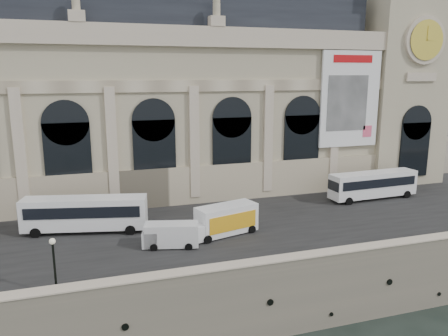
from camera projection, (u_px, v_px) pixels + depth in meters
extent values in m
cube|color=#7A705E|center=(169.00, 199.00, 68.89)|extent=(160.00, 70.00, 6.00)
cube|color=#2D2D2D|center=(204.00, 224.00, 48.70)|extent=(160.00, 24.00, 0.06)
cube|color=#7A705E|center=(246.00, 270.00, 36.12)|extent=(160.00, 1.20, 1.10)
cube|color=beige|center=(246.00, 263.00, 36.00)|extent=(160.00, 1.40, 0.12)
cube|color=#B8AD8E|center=(129.00, 114.00, 60.41)|extent=(68.00, 18.00, 22.00)
cube|color=beige|center=(140.00, 189.00, 53.70)|extent=(68.60, 0.40, 5.00)
cube|color=beige|center=(133.00, 35.00, 49.68)|extent=(69.00, 0.80, 2.40)
cube|color=beige|center=(135.00, 86.00, 51.05)|extent=(68.00, 0.30, 1.40)
cube|color=#23272F|center=(124.00, 7.00, 57.44)|extent=(64.00, 15.00, 6.00)
cube|color=beige|center=(20.00, 151.00, 48.56)|extent=(1.20, 0.50, 14.00)
cube|color=black|center=(68.00, 162.00, 50.43)|extent=(5.20, 0.25, 9.00)
cylinder|color=black|center=(65.00, 123.00, 49.48)|extent=(5.20, 0.25, 5.20)
cube|color=beige|center=(112.00, 147.00, 51.54)|extent=(1.20, 0.50, 14.00)
cube|color=black|center=(155.00, 157.00, 53.42)|extent=(5.20, 0.25, 9.00)
cylinder|color=black|center=(154.00, 120.00, 52.46)|extent=(5.20, 0.25, 5.20)
cube|color=beige|center=(194.00, 143.00, 54.53)|extent=(1.20, 0.50, 14.00)
cube|color=black|center=(232.00, 152.00, 56.40)|extent=(5.20, 0.25, 9.00)
cylinder|color=black|center=(232.00, 117.00, 55.45)|extent=(5.20, 0.25, 5.20)
cube|color=beige|center=(268.00, 139.00, 57.51)|extent=(1.20, 0.50, 14.00)
cube|color=black|center=(301.00, 148.00, 59.39)|extent=(5.20, 0.25, 9.00)
cylinder|color=black|center=(303.00, 115.00, 58.43)|extent=(5.20, 0.25, 5.20)
cube|color=beige|center=(334.00, 136.00, 60.49)|extent=(1.20, 0.50, 14.00)
cube|color=white|center=(350.00, 99.00, 59.85)|extent=(9.00, 0.35, 13.00)
cube|color=#BA0C10|center=(353.00, 59.00, 58.52)|extent=(6.00, 0.06, 1.00)
cube|color=gray|center=(347.00, 103.00, 59.62)|extent=(6.20, 0.06, 7.50)
cube|color=#E45072|center=(367.00, 131.00, 61.51)|extent=(1.40, 0.06, 1.60)
cube|color=#B8AD8E|center=(388.00, 83.00, 68.71)|extent=(12.00, 14.00, 30.00)
cylinder|color=beige|center=(425.00, 40.00, 60.69)|extent=(6.60, 0.50, 6.60)
cylinder|color=black|center=(427.00, 40.00, 60.41)|extent=(5.40, 0.15, 5.40)
cylinder|color=yellow|center=(427.00, 40.00, 60.34)|extent=(5.50, 0.06, 5.50)
cube|color=yellow|center=(428.00, 33.00, 60.08)|extent=(0.14, 0.05, 2.00)
cube|color=yellow|center=(431.00, 40.00, 60.45)|extent=(1.40, 0.05, 0.14)
cube|color=black|center=(414.00, 150.00, 64.07)|extent=(5.00, 0.25, 8.00)
cube|color=white|center=(85.00, 213.00, 45.85)|extent=(13.02, 5.43, 3.29)
cube|color=black|center=(22.00, 212.00, 45.25)|extent=(0.62, 2.40, 1.28)
cube|color=black|center=(82.00, 213.00, 44.43)|extent=(11.41, 2.68, 1.17)
cube|color=black|center=(88.00, 205.00, 47.10)|extent=(11.41, 2.68, 1.17)
cylinder|color=black|center=(35.00, 233.00, 44.50)|extent=(1.11, 0.55, 1.06)
cylinder|color=black|center=(44.00, 224.00, 47.08)|extent=(1.11, 0.55, 1.06)
cylinder|color=black|center=(130.00, 230.00, 45.30)|extent=(1.11, 0.55, 1.06)
cylinder|color=black|center=(133.00, 222.00, 47.88)|extent=(1.11, 0.55, 1.06)
cube|color=white|center=(373.00, 184.00, 58.04)|extent=(12.50, 3.13, 3.20)
cube|color=black|center=(333.00, 186.00, 55.87)|extent=(0.18, 2.38, 1.24)
cube|color=black|center=(380.00, 183.00, 56.73)|extent=(11.36, 0.58, 1.14)
cube|color=black|center=(367.00, 179.00, 59.17)|extent=(11.36, 0.58, 1.14)
cylinder|color=black|center=(349.00, 201.00, 55.61)|extent=(1.05, 0.36, 1.03)
cylinder|color=black|center=(337.00, 196.00, 57.98)|extent=(1.05, 0.36, 1.03)
cylinder|color=black|center=(407.00, 194.00, 58.76)|extent=(1.05, 0.36, 1.03)
cylinder|color=black|center=(393.00, 190.00, 61.13)|extent=(1.05, 0.36, 1.03)
cube|color=silver|center=(172.00, 234.00, 42.08)|extent=(5.48, 3.23, 2.19)
cube|color=silver|center=(150.00, 238.00, 42.04)|extent=(1.90, 2.30, 1.52)
cube|color=black|center=(145.00, 233.00, 41.90)|extent=(0.49, 1.67, 0.76)
cylinder|color=black|center=(154.00, 248.00, 41.21)|extent=(0.76, 0.41, 0.72)
cylinder|color=black|center=(156.00, 240.00, 43.16)|extent=(0.76, 0.41, 0.72)
cylinder|color=black|center=(189.00, 247.00, 41.38)|extent=(0.76, 0.41, 0.72)
cylinder|color=black|center=(189.00, 239.00, 43.33)|extent=(0.76, 0.41, 0.72)
cube|color=white|center=(226.00, 219.00, 45.38)|extent=(6.88, 4.06, 2.91)
cube|color=gold|center=(233.00, 222.00, 44.33)|extent=(5.42, 1.50, 1.72)
cube|color=#BA0C10|center=(233.00, 222.00, 44.33)|extent=(3.13, 0.87, 0.65)
cube|color=white|center=(196.00, 231.00, 43.58)|extent=(2.27, 2.73, 1.61)
cylinder|color=black|center=(208.00, 240.00, 43.03)|extent=(0.91, 0.51, 0.86)
cylinder|color=black|center=(196.00, 232.00, 45.07)|extent=(0.91, 0.51, 0.86)
cylinder|color=black|center=(252.00, 229.00, 45.87)|extent=(0.91, 0.51, 0.86)
cylinder|color=black|center=(238.00, 223.00, 47.91)|extent=(0.91, 0.51, 0.86)
cylinder|color=black|center=(57.00, 292.00, 33.11)|extent=(0.46, 0.46, 0.42)
cylinder|color=black|center=(55.00, 269.00, 32.71)|extent=(0.17, 0.17, 4.22)
sphere|color=beige|center=(52.00, 241.00, 32.24)|extent=(0.46, 0.46, 0.46)
cylinder|color=black|center=(448.00, 238.00, 44.02)|extent=(0.39, 0.39, 0.36)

